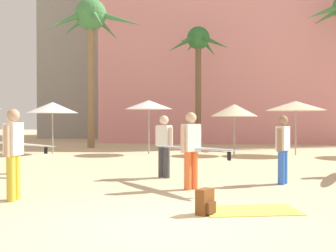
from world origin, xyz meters
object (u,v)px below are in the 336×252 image
(person_near_right, at_px, (191,148))
(person_far_right, at_px, (164,144))
(cafe_umbrella_0, at_px, (234,110))
(person_mid_center, at_px, (13,150))
(cafe_umbrella_2, at_px, (296,106))
(beach_towel, at_px, (251,210))
(person_mid_right, at_px, (283,147))
(person_far_left, at_px, (9,142))
(palm_tree_center, at_px, (198,49))
(cafe_umbrella_5, at_px, (149,105))
(palm_tree_far_left, at_px, (91,26))
(cafe_umbrella_4, at_px, (52,108))
(backpack, at_px, (205,202))

(person_near_right, xyz_separation_m, person_far_right, (-0.82, 1.70, -0.01))
(cafe_umbrella_0, height_order, person_mid_center, cafe_umbrella_0)
(cafe_umbrella_2, height_order, person_mid_center, cafe_umbrella_2)
(beach_towel, height_order, person_mid_right, person_mid_right)
(cafe_umbrella_0, xyz_separation_m, person_far_left, (-6.66, -7.38, -1.05))
(palm_tree_center, distance_m, person_near_right, 16.10)
(cafe_umbrella_2, bearing_deg, beach_towel, -104.13)
(cafe_umbrella_5, relative_size, person_far_right, 1.47)
(cafe_umbrella_0, xyz_separation_m, person_mid_center, (-4.70, -11.08, -1.01))
(beach_towel, bearing_deg, cafe_umbrella_5, 107.06)
(palm_tree_far_left, xyz_separation_m, person_mid_center, (2.96, -15.12, -5.81))
(cafe_umbrella_4, bearing_deg, person_far_left, -77.72)
(cafe_umbrella_0, xyz_separation_m, person_far_right, (-2.22, -7.60, -1.06))
(person_mid_right, bearing_deg, backpack, -88.41)
(palm_tree_center, xyz_separation_m, beach_towel, (1.53, -17.58, -5.70))
(palm_tree_center, relative_size, person_mid_right, 4.27)
(cafe_umbrella_0, distance_m, person_mid_center, 12.08)
(person_mid_right, bearing_deg, beach_towel, -79.38)
(palm_tree_far_left, distance_m, cafe_umbrella_5, 7.15)
(cafe_umbrella_4, bearing_deg, person_mid_right, -42.33)
(palm_tree_center, height_order, cafe_umbrella_4, palm_tree_center)
(cafe_umbrella_0, height_order, backpack, cafe_umbrella_0)
(palm_tree_center, bearing_deg, palm_tree_far_left, -160.96)
(cafe_umbrella_2, xyz_separation_m, cafe_umbrella_4, (-10.89, -0.46, -0.06))
(palm_tree_center, distance_m, beach_towel, 18.55)
(beach_towel, distance_m, person_mid_center, 4.56)
(cafe_umbrella_4, relative_size, cafe_umbrella_5, 0.97)
(beach_towel, relative_size, person_far_left, 0.50)
(palm_tree_far_left, relative_size, cafe_umbrella_5, 3.39)
(person_far_left, bearing_deg, palm_tree_center, -93.54)
(cafe_umbrella_0, distance_m, cafe_umbrella_5, 3.83)
(beach_towel, relative_size, person_mid_center, 0.91)
(person_mid_center, bearing_deg, beach_towel, 175.77)
(palm_tree_center, bearing_deg, cafe_umbrella_4, -135.44)
(palm_tree_far_left, bearing_deg, person_mid_center, -78.93)
(backpack, bearing_deg, palm_tree_center, 125.47)
(palm_tree_far_left, relative_size, person_far_right, 4.98)
(beach_towel, xyz_separation_m, backpack, (-0.77, -0.37, 0.19))
(palm_tree_far_left, height_order, backpack, palm_tree_far_left)
(person_far_left, relative_size, person_mid_right, 1.92)
(beach_towel, bearing_deg, person_near_right, 117.06)
(palm_tree_center, relative_size, beach_towel, 4.44)
(palm_tree_far_left, relative_size, cafe_umbrella_0, 3.68)
(cafe_umbrella_5, bearing_deg, beach_towel, -72.94)
(palm_tree_far_left, distance_m, palm_tree_center, 6.30)
(palm_tree_center, distance_m, cafe_umbrella_0, 7.35)
(cafe_umbrella_0, relative_size, person_far_right, 1.35)
(palm_tree_center, height_order, person_mid_center, palm_tree_center)
(backpack, relative_size, person_mid_center, 0.24)
(backpack, bearing_deg, cafe_umbrella_4, 154.71)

